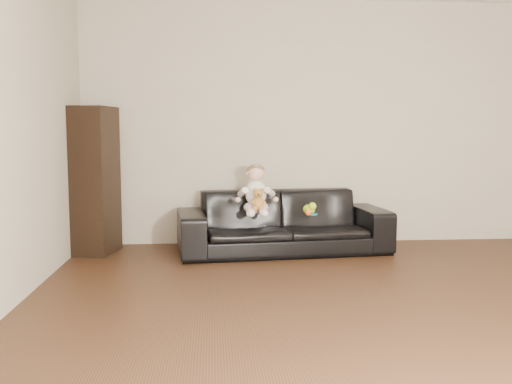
{
  "coord_description": "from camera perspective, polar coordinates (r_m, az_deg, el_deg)",
  "views": [
    {
      "loc": [
        -1.12,
        -3.39,
        1.22
      ],
      "look_at": [
        -0.7,
        2.15,
        0.62
      ],
      "focal_mm": 40.0,
      "sensor_mm": 36.0,
      "label": 1
    }
  ],
  "objects": [
    {
      "name": "baby",
      "position": [
        5.58,
        0.01,
        -0.04
      ],
      "size": [
        0.34,
        0.42,
        0.49
      ],
      "rotation": [
        0.0,
        0.0,
        -0.08
      ],
      "color": "#FBD4D9",
      "rests_on": "sofa"
    },
    {
      "name": "cabinet",
      "position": [
        5.89,
        -15.87,
        1.12
      ],
      "size": [
        0.46,
        0.56,
        1.46
      ],
      "primitive_type": "cube",
      "rotation": [
        0.0,
        0.0,
        -0.2
      ],
      "color": "black",
      "rests_on": "floor"
    },
    {
      "name": "shelf_item",
      "position": [
        5.86,
        -15.77,
        4.32
      ],
      "size": [
        0.23,
        0.28,
        0.28
      ],
      "primitive_type": "cube",
      "rotation": [
        0.0,
        0.0,
        -0.2
      ],
      "color": "silver",
      "rests_on": "cabinet"
    },
    {
      "name": "teddy_bear",
      "position": [
        5.44,
        0.23,
        -0.77
      ],
      "size": [
        0.12,
        0.13,
        0.21
      ],
      "rotation": [
        0.0,
        0.0,
        -0.12
      ],
      "color": "#B47E33",
      "rests_on": "sofa"
    },
    {
      "name": "wall_back",
      "position": [
        6.25,
        6.04,
        6.84
      ],
      "size": [
        5.0,
        0.0,
        5.0
      ],
      "primitive_type": "plane",
      "rotation": [
        1.57,
        0.0,
        0.0
      ],
      "color": "#B9AF9B",
      "rests_on": "ground"
    },
    {
      "name": "toy_blue_disc",
      "position": [
        5.61,
        5.66,
        -2.21
      ],
      "size": [
        0.13,
        0.13,
        0.01
      ],
      "primitive_type": "cylinder",
      "rotation": [
        0.0,
        0.0,
        0.36
      ],
      "color": "#1880C1",
      "rests_on": "sofa"
    },
    {
      "name": "toy_rattle",
      "position": [
        5.54,
        5.27,
        -2.05
      ],
      "size": [
        0.08,
        0.08,
        0.06
      ],
      "primitive_type": "sphere",
      "rotation": [
        0.0,
        0.0,
        0.34
      ],
      "color": "orange",
      "rests_on": "sofa"
    },
    {
      "name": "toy_green",
      "position": [
        5.62,
        5.33,
        -1.74
      ],
      "size": [
        0.14,
        0.16,
        0.1
      ],
      "primitive_type": "ellipsoid",
      "rotation": [
        0.0,
        0.0,
        0.14
      ],
      "color": "#B1EB1B",
      "rests_on": "sofa"
    },
    {
      "name": "floor",
      "position": [
        3.78,
        13.49,
        -12.89
      ],
      "size": [
        5.5,
        5.5,
        0.0
      ],
      "primitive_type": "plane",
      "color": "#3C2415",
      "rests_on": "ground"
    },
    {
      "name": "sofa",
      "position": [
        5.76,
        2.72,
        -3.0
      ],
      "size": [
        2.17,
        1.03,
        0.61
      ],
      "primitive_type": "imported",
      "rotation": [
        0.0,
        0.0,
        0.1
      ],
      "color": "black",
      "rests_on": "floor"
    }
  ]
}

